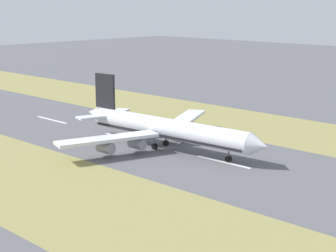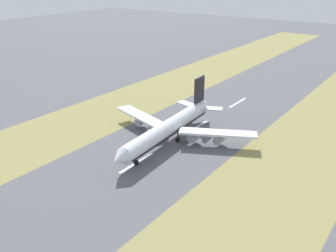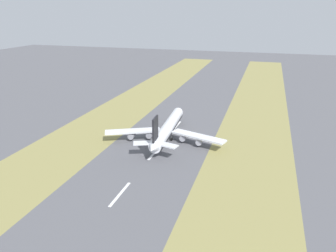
% 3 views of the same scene
% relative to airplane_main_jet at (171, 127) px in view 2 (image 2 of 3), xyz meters
% --- Properties ---
extents(ground_plane, '(800.00, 800.00, 0.00)m').
position_rel_airplane_main_jet_xyz_m(ground_plane, '(-0.89, 0.62, -6.02)').
color(ground_plane, '#56565B').
extents(grass_median_west, '(40.00, 600.00, 0.01)m').
position_rel_airplane_main_jet_xyz_m(grass_median_west, '(-45.89, 0.62, -6.02)').
color(grass_median_west, olive).
rests_on(grass_median_west, ground).
extents(grass_median_east, '(40.00, 600.00, 0.01)m').
position_rel_airplane_main_jet_xyz_m(grass_median_east, '(44.11, 0.62, -6.02)').
color(grass_median_east, olive).
rests_on(grass_median_east, ground).
extents(centreline_dash_near, '(1.20, 18.00, 0.01)m').
position_rel_airplane_main_jet_xyz_m(centreline_dash_near, '(-0.89, -58.10, -6.01)').
color(centreline_dash_near, silver).
rests_on(centreline_dash_near, ground).
extents(centreline_dash_mid, '(1.20, 18.00, 0.01)m').
position_rel_airplane_main_jet_xyz_m(centreline_dash_mid, '(-0.89, -18.10, -6.01)').
color(centreline_dash_mid, silver).
rests_on(centreline_dash_mid, ground).
extents(centreline_dash_far, '(1.20, 18.00, 0.01)m').
position_rel_airplane_main_jet_xyz_m(centreline_dash_far, '(-0.89, 21.90, -6.01)').
color(centreline_dash_far, silver).
rests_on(centreline_dash_far, ground).
extents(airplane_main_jet, '(63.97, 67.22, 20.20)m').
position_rel_airplane_main_jet_xyz_m(airplane_main_jet, '(0.00, 0.00, 0.00)').
color(airplane_main_jet, silver).
rests_on(airplane_main_jet, ground).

